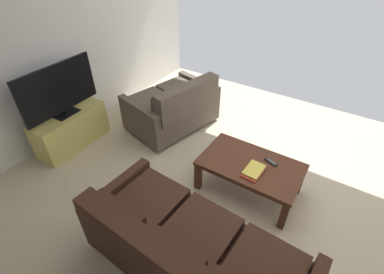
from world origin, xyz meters
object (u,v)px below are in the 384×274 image
(tv_remote, at_px, (271,162))
(sofa_main, at_px, (189,253))
(flat_tv, at_px, (59,90))
(coffee_table, at_px, (250,168))
(tv_stand, at_px, (71,129))
(loveseat_near, at_px, (174,107))
(book_stack, at_px, (254,171))

(tv_remote, bearing_deg, sofa_main, 81.64)
(flat_tv, bearing_deg, coffee_table, -167.53)
(tv_stand, distance_m, flat_tv, 0.62)
(tv_stand, bearing_deg, flat_tv, -101.90)
(tv_stand, bearing_deg, tv_remote, -165.61)
(loveseat_near, relative_size, coffee_table, 1.28)
(sofa_main, xyz_separation_m, book_stack, (-0.10, -1.12, 0.10))
(book_stack, bearing_deg, tv_stand, 9.71)
(coffee_table, bearing_deg, sofa_main, 89.10)
(loveseat_near, bearing_deg, book_stack, 155.63)
(sofa_main, relative_size, loveseat_near, 1.38)
(loveseat_near, xyz_separation_m, flat_tv, (0.95, 1.15, 0.52))
(coffee_table, bearing_deg, book_stack, 124.16)
(loveseat_near, xyz_separation_m, tv_remote, (-1.69, 0.47, 0.07))
(loveseat_near, distance_m, tv_remote, 1.76)
(sofa_main, relative_size, flat_tv, 1.82)
(tv_stand, height_order, book_stack, tv_stand)
(book_stack, height_order, tv_remote, book_stack)
(flat_tv, height_order, tv_remote, flat_tv)
(tv_stand, relative_size, book_stack, 3.48)
(sofa_main, bearing_deg, tv_stand, -15.71)
(loveseat_near, bearing_deg, flat_tv, 50.34)
(coffee_table, height_order, tv_remote, tv_remote)
(book_stack, bearing_deg, flat_tv, 9.67)
(coffee_table, bearing_deg, tv_remote, -143.92)
(sofa_main, xyz_separation_m, tv_remote, (-0.20, -1.37, 0.09))
(loveseat_near, distance_m, book_stack, 1.74)
(flat_tv, xyz_separation_m, tv_remote, (-2.65, -0.68, -0.44))
(loveseat_near, distance_m, flat_tv, 1.58)
(sofa_main, height_order, tv_remote, sofa_main)
(book_stack, relative_size, tv_remote, 1.79)
(flat_tv, relative_size, tv_remote, 6.58)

